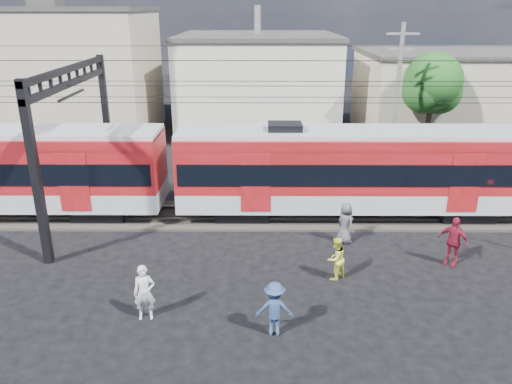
# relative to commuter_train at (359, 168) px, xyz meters

# --- Properties ---
(ground) EXTENTS (120.00, 120.00, 0.00)m
(ground) POSITION_rel_commuter_train_xyz_m (-2.68, -8.00, -2.40)
(ground) COLOR black
(ground) RESTS_ON ground
(track_bed) EXTENTS (70.00, 3.40, 0.12)m
(track_bed) POSITION_rel_commuter_train_xyz_m (-2.68, 0.00, -2.34)
(track_bed) COLOR #2D2823
(track_bed) RESTS_ON ground
(rail_near) EXTENTS (70.00, 0.12, 0.12)m
(rail_near) POSITION_rel_commuter_train_xyz_m (-2.68, -0.75, -2.22)
(rail_near) COLOR #59544C
(rail_near) RESTS_ON track_bed
(rail_far) EXTENTS (70.00, 0.12, 0.12)m
(rail_far) POSITION_rel_commuter_train_xyz_m (-2.68, 0.75, -2.22)
(rail_far) COLOR #59544C
(rail_far) RESTS_ON track_bed
(commuter_train) EXTENTS (50.30, 3.08, 4.17)m
(commuter_train) POSITION_rel_commuter_train_xyz_m (0.00, 0.00, 0.00)
(commuter_train) COLOR black
(commuter_train) RESTS_ON ground
(catenary) EXTENTS (70.00, 9.30, 7.52)m
(catenary) POSITION_rel_commuter_train_xyz_m (-11.33, -0.00, 2.73)
(catenary) COLOR black
(catenary) RESTS_ON ground
(building_west) EXTENTS (14.28, 10.20, 9.30)m
(building_west) POSITION_rel_commuter_train_xyz_m (-19.68, 16.00, 2.25)
(building_west) COLOR #B4A889
(building_west) RESTS_ON ground
(building_midwest) EXTENTS (12.24, 12.24, 7.30)m
(building_midwest) POSITION_rel_commuter_train_xyz_m (-4.68, 19.00, 1.25)
(building_midwest) COLOR beige
(building_midwest) RESTS_ON ground
(building_mideast) EXTENTS (16.32, 10.20, 6.30)m
(building_mideast) POSITION_rel_commuter_train_xyz_m (11.32, 16.00, 0.75)
(building_mideast) COLOR #B4A889
(building_mideast) RESTS_ON ground
(utility_pole_mid) EXTENTS (1.80, 0.24, 8.50)m
(utility_pole_mid) POSITION_rel_commuter_train_xyz_m (3.32, 7.00, 2.13)
(utility_pole_mid) COLOR slate
(utility_pole_mid) RESTS_ON ground
(tree_near) EXTENTS (3.82, 3.64, 6.72)m
(tree_near) POSITION_rel_commuter_train_xyz_m (6.50, 10.09, 2.26)
(tree_near) COLOR #382619
(tree_near) RESTS_ON ground
(pedestrian_a) EXTENTS (0.72, 0.52, 1.84)m
(pedestrian_a) POSITION_rel_commuter_train_xyz_m (-8.13, -8.17, -1.48)
(pedestrian_a) COLOR silver
(pedestrian_a) RESTS_ON ground
(pedestrian_b) EXTENTS (1.00, 0.97, 1.62)m
(pedestrian_b) POSITION_rel_commuter_train_xyz_m (-1.79, -5.68, -1.59)
(pedestrian_b) COLOR #E0DD46
(pedestrian_b) RESTS_ON ground
(pedestrian_c) EXTENTS (1.14, 0.67, 1.75)m
(pedestrian_c) POSITION_rel_commuter_train_xyz_m (-4.09, -8.97, -1.53)
(pedestrian_c) COLOR navy
(pedestrian_c) RESTS_ON ground
(pedestrian_d) EXTENTS (1.18, 1.12, 1.96)m
(pedestrian_d) POSITION_rel_commuter_train_xyz_m (2.79, -4.58, -1.42)
(pedestrian_d) COLOR maroon
(pedestrian_d) RESTS_ON ground
(pedestrian_e) EXTENTS (0.94, 1.01, 1.73)m
(pedestrian_e) POSITION_rel_commuter_train_xyz_m (-0.96, -2.68, -1.54)
(pedestrian_e) COLOR #4C4C51
(pedestrian_e) RESTS_ON ground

